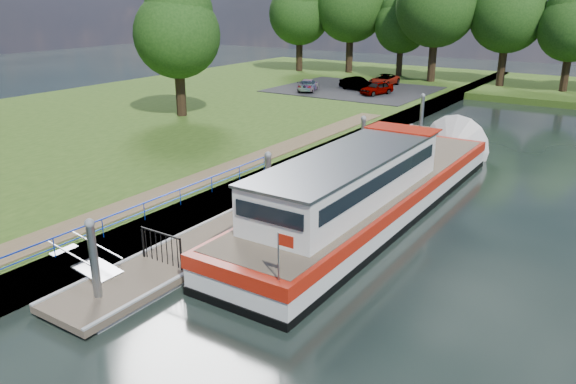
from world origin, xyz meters
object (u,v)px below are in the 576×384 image
Objects in this scene: pontoon at (321,186)px; car_b at (357,84)px; barge at (379,187)px; car_d at (384,80)px; car_c at (308,85)px; car_a at (377,88)px.

pontoon is 8.35× the size of car_b.
car_d is (-13.05, 29.43, 0.31)m from barge.
car_b is (-14.06, 25.69, 0.34)m from barge.
car_b reaches higher than pontoon.
car_c is (-14.06, 21.71, 1.19)m from pontoon.
pontoon is at bearing 103.24° from car_c.
car_b is at bearing -105.59° from car_d.
barge is 5.20× the size of car_d.
car_d is (-1.58, 5.06, -0.00)m from car_a.
barge is 28.83m from car_c.
car_a is 0.82× the size of car_d.
barge is 32.20m from car_d.
car_d is at bearing 0.12° from car_b.
car_b is 0.97× the size of car_c.
car_a is at bearing 108.68° from pontoon.
car_c is at bearing 127.77° from barge.
car_b reaches higher than car_a.
pontoon is 8.09× the size of car_c.
pontoon is at bearing 163.35° from barge.
car_a is 2.90m from car_b.
car_b is at bearing -160.81° from car_c.
car_a is (-11.47, 24.37, 0.32)m from barge.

